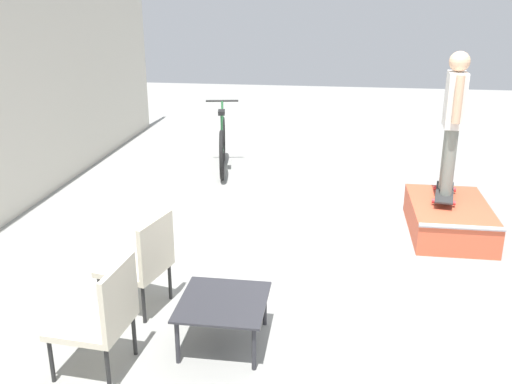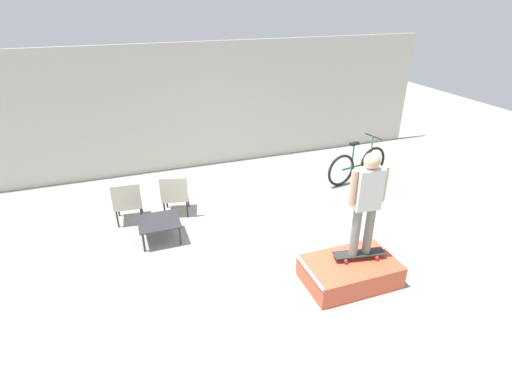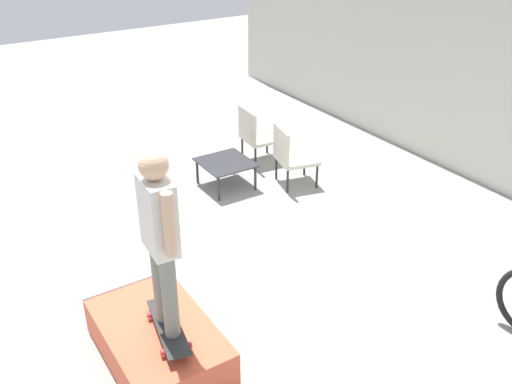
% 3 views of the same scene
% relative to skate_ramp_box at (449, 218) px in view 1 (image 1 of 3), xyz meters
% --- Properties ---
extents(ground_plane, '(24.00, 24.00, 0.00)m').
position_rel_skate_ramp_box_xyz_m(ground_plane, '(-1.00, 1.07, -0.18)').
color(ground_plane, gray).
extents(skate_ramp_box, '(1.42, 0.88, 0.38)m').
position_rel_skate_ramp_box_xyz_m(skate_ramp_box, '(0.00, 0.00, 0.00)').
color(skate_ramp_box, '#DB5638').
rests_on(skate_ramp_box, ground_plane).
extents(skateboard_on_ramp, '(0.82, 0.36, 0.07)m').
position_rel_skate_ramp_box_xyz_m(skateboard_on_ramp, '(0.17, 0.05, 0.26)').
color(skateboard_on_ramp, '#2D2D2D').
rests_on(skateboard_on_ramp, skate_ramp_box).
extents(person_skater, '(0.57, 0.23, 1.62)m').
position_rel_skate_ramp_box_xyz_m(person_skater, '(0.17, 0.05, 1.22)').
color(person_skater, gray).
rests_on(person_skater, skateboard_on_ramp).
extents(coffee_table, '(0.72, 0.68, 0.38)m').
position_rel_skate_ramp_box_xyz_m(coffee_table, '(-2.56, 2.17, 0.16)').
color(coffee_table, '#2D2D33').
rests_on(coffee_table, ground_plane).
extents(patio_chair_left, '(0.56, 0.56, 0.87)m').
position_rel_skate_ramp_box_xyz_m(patio_chair_left, '(-3.03, 2.96, 0.29)').
color(patio_chair_left, black).
rests_on(patio_chair_left, ground_plane).
extents(patio_chair_right, '(0.63, 0.63, 0.87)m').
position_rel_skate_ramp_box_xyz_m(patio_chair_right, '(-2.13, 2.96, 0.29)').
color(patio_chair_right, black).
rests_on(patio_chair_right, ground_plane).
extents(bicycle, '(1.71, 0.52, 1.05)m').
position_rel_skate_ramp_box_xyz_m(bicycle, '(2.11, 3.11, 0.22)').
color(bicycle, black).
rests_on(bicycle, ground_plane).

